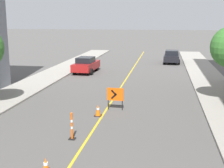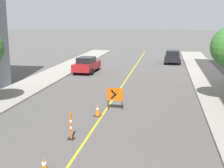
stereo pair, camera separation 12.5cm
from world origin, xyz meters
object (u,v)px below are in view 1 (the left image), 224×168
object	(u,v)px
parked_car_curb_near	(86,65)
parked_car_curb_mid	(172,57)
traffic_cone_third	(98,110)
arrow_barricade_primary	(115,95)
delineator_post_rear	(72,128)
traffic_cone_second	(46,166)

from	to	relation	value
parked_car_curb_near	parked_car_curb_mid	size ratio (longest dim) A/B	1.01
parked_car_curb_mid	parked_car_curb_near	bearing A→B (deg)	-133.59
traffic_cone_third	parked_car_curb_mid	distance (m)	22.73
arrow_barricade_primary	parked_car_curb_mid	xyz separation A→B (m)	(3.73, 20.92, -0.12)
traffic_cone_third	delineator_post_rear	distance (m)	3.63
traffic_cone_third	arrow_barricade_primary	world-z (taller)	arrow_barricade_primary
traffic_cone_second	parked_car_curb_mid	size ratio (longest dim) A/B	0.15
parked_car_curb_near	parked_car_curb_mid	xyz separation A→B (m)	(8.71, 8.41, 0.00)
traffic_cone_third	parked_car_curb_mid	bearing A→B (deg)	78.57
delineator_post_rear	parked_car_curb_mid	bearing A→B (deg)	79.18
delineator_post_rear	arrow_barricade_primary	size ratio (longest dim) A/B	0.95
arrow_barricade_primary	parked_car_curb_near	world-z (taller)	parked_car_curb_near
traffic_cone_third	parked_car_curb_near	size ratio (longest dim) A/B	0.15
traffic_cone_second	delineator_post_rear	size ratio (longest dim) A/B	0.50
arrow_barricade_primary	parked_car_curb_mid	distance (m)	21.25
traffic_cone_third	arrow_barricade_primary	xyz separation A→B (m)	(0.78, 1.35, 0.59)
traffic_cone_second	traffic_cone_third	bearing A→B (deg)	86.67
traffic_cone_second	parked_car_curb_near	distance (m)	21.13
arrow_barricade_primary	parked_car_curb_near	xyz separation A→B (m)	(-4.98, 12.51, -0.12)
arrow_barricade_primary	parked_car_curb_near	distance (m)	13.47
delineator_post_rear	arrow_barricade_primary	distance (m)	5.10
traffic_cone_third	parked_car_curb_mid	size ratio (longest dim) A/B	0.15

